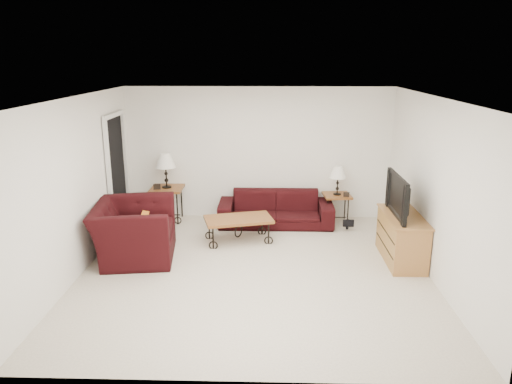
# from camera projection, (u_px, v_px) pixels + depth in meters

# --- Properties ---
(ground) EXTENTS (5.00, 5.00, 0.00)m
(ground) POSITION_uv_depth(u_px,v_px,m) (255.00, 270.00, 7.03)
(ground) COLOR beige
(ground) RESTS_ON ground
(wall_back) EXTENTS (5.00, 0.02, 2.50)m
(wall_back) POSITION_uv_depth(u_px,v_px,m) (259.00, 154.00, 9.09)
(wall_back) COLOR white
(wall_back) RESTS_ON ground
(wall_front) EXTENTS (5.00, 0.02, 2.50)m
(wall_front) POSITION_uv_depth(u_px,v_px,m) (245.00, 262.00, 4.29)
(wall_front) COLOR white
(wall_front) RESTS_ON ground
(wall_left) EXTENTS (0.02, 5.00, 2.50)m
(wall_left) POSITION_uv_depth(u_px,v_px,m) (78.00, 187.00, 6.76)
(wall_left) COLOR white
(wall_left) RESTS_ON ground
(wall_right) EXTENTS (0.02, 5.00, 2.50)m
(wall_right) POSITION_uv_depth(u_px,v_px,m) (435.00, 190.00, 6.62)
(wall_right) COLOR white
(wall_right) RESTS_ON ground
(ceiling) EXTENTS (5.00, 5.00, 0.00)m
(ceiling) POSITION_uv_depth(u_px,v_px,m) (254.00, 98.00, 6.35)
(ceiling) COLOR white
(ceiling) RESTS_ON wall_back
(doorway) EXTENTS (0.08, 0.94, 2.04)m
(doorway) POSITION_uv_depth(u_px,v_px,m) (117.00, 175.00, 8.41)
(doorway) COLOR black
(doorway) RESTS_ON ground
(sofa) EXTENTS (2.10, 0.82, 0.61)m
(sofa) POSITION_uv_depth(u_px,v_px,m) (276.00, 209.00, 8.88)
(sofa) COLOR black
(sofa) RESTS_ON ground
(side_table_left) EXTENTS (0.60, 0.60, 0.65)m
(side_table_left) POSITION_uv_depth(u_px,v_px,m) (168.00, 204.00, 9.11)
(side_table_left) COLOR brown
(side_table_left) RESTS_ON ground
(side_table_right) EXTENTS (0.54, 0.54, 0.54)m
(side_table_right) POSITION_uv_depth(u_px,v_px,m) (336.00, 208.00, 9.03)
(side_table_right) COLOR brown
(side_table_right) RESTS_ON ground
(lamp_left) EXTENTS (0.37, 0.37, 0.65)m
(lamp_left) POSITION_uv_depth(u_px,v_px,m) (166.00, 171.00, 8.93)
(lamp_left) COLOR black
(lamp_left) RESTS_ON side_table_left
(lamp_right) EXTENTS (0.33, 0.33, 0.54)m
(lamp_right) POSITION_uv_depth(u_px,v_px,m) (338.00, 181.00, 8.88)
(lamp_right) COLOR black
(lamp_right) RESTS_ON side_table_right
(photo_frame_left) EXTENTS (0.13, 0.04, 0.11)m
(photo_frame_left) POSITION_uv_depth(u_px,v_px,m) (157.00, 187.00, 8.86)
(photo_frame_left) COLOR black
(photo_frame_left) RESTS_ON side_table_left
(photo_frame_right) EXTENTS (0.11, 0.03, 0.09)m
(photo_frame_right) POSITION_uv_depth(u_px,v_px,m) (346.00, 194.00, 8.80)
(photo_frame_right) COLOR black
(photo_frame_right) RESTS_ON side_table_right
(coffee_table) EXTENTS (1.23, 0.87, 0.42)m
(coffee_table) POSITION_uv_depth(u_px,v_px,m) (239.00, 230.00, 8.09)
(coffee_table) COLOR brown
(coffee_table) RESTS_ON ground
(armchair) EXTENTS (1.32, 1.47, 0.87)m
(armchair) POSITION_uv_depth(u_px,v_px,m) (134.00, 231.00, 7.39)
(armchair) COLOR black
(armchair) RESTS_ON ground
(throw_pillow) EXTENTS (0.15, 0.40, 0.39)m
(throw_pillow) POSITION_uv_depth(u_px,v_px,m) (143.00, 227.00, 7.32)
(throw_pillow) COLOR #BD6918
(throw_pillow) RESTS_ON armchair
(tv_stand) EXTENTS (0.50, 1.20, 0.72)m
(tv_stand) POSITION_uv_depth(u_px,v_px,m) (402.00, 238.00, 7.30)
(tv_stand) COLOR #9F5F3B
(tv_stand) RESTS_ON ground
(television) EXTENTS (0.14, 1.08, 0.62)m
(television) POSITION_uv_depth(u_px,v_px,m) (404.00, 196.00, 7.12)
(television) COLOR black
(television) RESTS_ON tv_stand
(backpack) EXTENTS (0.34, 0.29, 0.38)m
(backpack) POSITION_uv_depth(u_px,v_px,m) (348.00, 219.00, 8.65)
(backpack) COLOR black
(backpack) RESTS_ON ground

